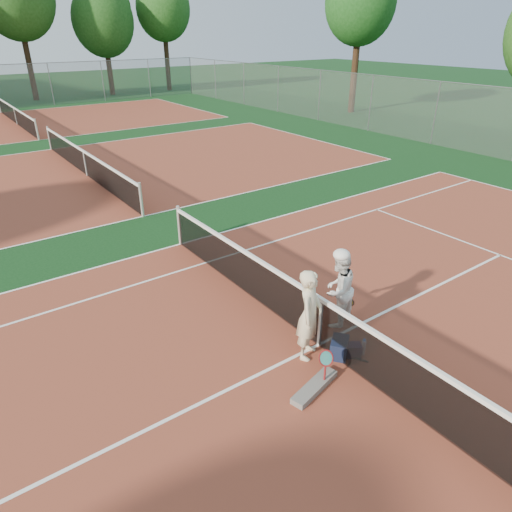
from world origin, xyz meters
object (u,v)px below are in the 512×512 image
at_px(racket_black_held, 348,308).
at_px(water_bottle, 363,347).
at_px(player_a, 309,315).
at_px(sports_bag_purple, 352,350).
at_px(sports_bag_navy, 339,348).
at_px(racket_red, 325,366).
at_px(racket_spare, 343,354).
at_px(player_b, 338,289).
at_px(net_main, 320,322).

xyz_separation_m(racket_black_held, water_bottle, (-0.57, -0.94, -0.13)).
bearing_deg(player_a, sports_bag_purple, -72.47).
relative_size(racket_black_held, sports_bag_navy, 1.30).
distance_m(player_a, sports_bag_purple, 1.09).
height_order(sports_bag_purple, water_bottle, water_bottle).
bearing_deg(racket_red, racket_spare, -22.85).
height_order(player_a, player_b, player_a).
xyz_separation_m(net_main, racket_red, (-0.56, -0.74, -0.22)).
bearing_deg(net_main, sports_bag_navy, -78.01).
height_order(sports_bag_navy, sports_bag_purple, sports_bag_navy).
relative_size(player_b, racket_spare, 2.60).
bearing_deg(sports_bag_navy, player_b, 48.44).
xyz_separation_m(player_a, sports_bag_purple, (0.63, -0.50, -0.73)).
xyz_separation_m(racket_black_held, sports_bag_navy, (-0.94, -0.71, -0.11)).
bearing_deg(net_main, player_b, 23.31).
relative_size(racket_red, racket_black_held, 1.04).
bearing_deg(player_a, racket_spare, -72.37).
distance_m(racket_red, racket_spare, 0.81).
bearing_deg(player_a, water_bottle, -70.07).
bearing_deg(sports_bag_purple, player_b, 61.84).
height_order(net_main, water_bottle, net_main).
bearing_deg(racket_spare, sports_bag_navy, 29.83).
height_order(racket_red, racket_spare, racket_red).
bearing_deg(sports_bag_purple, racket_spare, 141.17).
bearing_deg(sports_bag_purple, racket_black_held, 48.62).
bearing_deg(racket_spare, water_bottle, -148.24).
bearing_deg(player_a, racket_red, -141.51).
distance_m(player_b, racket_spare, 1.26).
height_order(racket_red, racket_black_held, racket_red).
relative_size(racket_red, sports_bag_purple, 1.92).
relative_size(player_a, player_b, 1.09).
relative_size(net_main, racket_red, 19.16).
distance_m(player_a, racket_black_held, 1.53).
height_order(racket_red, water_bottle, racket_red).
bearing_deg(racket_red, racket_black_held, -11.06).
xyz_separation_m(net_main, player_a, (-0.35, -0.07, 0.34)).
xyz_separation_m(net_main, sports_bag_purple, (0.28, -0.57, -0.39)).
height_order(player_a, sports_bag_purple, player_a).
relative_size(net_main, water_bottle, 36.60).
bearing_deg(player_b, racket_red, 22.67).
bearing_deg(player_a, racket_black_held, -19.75).
xyz_separation_m(player_b, sports_bag_navy, (-0.67, -0.76, -0.61)).
height_order(player_b, racket_spare, player_b).
height_order(net_main, racket_red, net_main).
bearing_deg(water_bottle, player_b, 73.18).
distance_m(racket_red, racket_black_held, 1.89).
relative_size(racket_spare, water_bottle, 2.00).
bearing_deg(sports_bag_navy, racket_spare, -33.94).
height_order(player_a, water_bottle, player_a).
distance_m(racket_spare, sports_bag_purple, 0.19).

